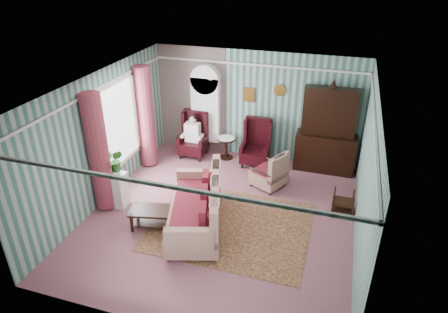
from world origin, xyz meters
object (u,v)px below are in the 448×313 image
(seated_woman, at_px, (193,136))
(coffee_table, at_px, (154,218))
(round_side_table, at_px, (226,148))
(nest_table, at_px, (343,202))
(dresser_hutch, at_px, (328,128))
(plant_stand, at_px, (114,189))
(floral_armchair, at_px, (269,170))
(sofa, at_px, (195,208))
(wingback_right, at_px, (256,144))
(wingback_left, at_px, (193,135))
(bookcase, at_px, (206,114))

(seated_woman, distance_m, coffee_table, 3.27)
(round_side_table, bearing_deg, nest_table, -28.20)
(dresser_hutch, distance_m, coffee_table, 4.78)
(nest_table, bearing_deg, plant_stand, -166.16)
(round_side_table, xyz_separation_m, coffee_table, (-0.50, -3.38, -0.09))
(dresser_hutch, bearing_deg, seated_woman, -175.59)
(seated_woman, xyz_separation_m, floral_armchair, (2.30, -0.95, -0.14))
(dresser_hutch, bearing_deg, sofa, -125.19)
(floral_armchair, bearing_deg, coffee_table, 166.37)
(plant_stand, xyz_separation_m, sofa, (2.00, -0.24, 0.07))
(plant_stand, bearing_deg, wingback_right, 47.16)
(plant_stand, height_order, coffee_table, plant_stand)
(dresser_hutch, height_order, seated_woman, dresser_hutch)
(dresser_hutch, bearing_deg, round_side_table, -177.36)
(nest_table, distance_m, sofa, 3.22)
(round_side_table, height_order, sofa, sofa)
(wingback_left, bearing_deg, dresser_hutch, 4.41)
(round_side_table, xyz_separation_m, floral_armchair, (1.40, -1.10, 0.15))
(dresser_hutch, height_order, floral_armchair, dresser_hutch)
(wingback_left, relative_size, coffee_table, 1.31)
(sofa, bearing_deg, coffee_table, 89.40)
(wingback_left, bearing_deg, sofa, -68.14)
(nest_table, xyz_separation_m, sofa, (-2.87, -1.44, 0.20))
(dresser_hutch, height_order, plant_stand, dresser_hutch)
(wingback_left, bearing_deg, bookcase, 57.34)
(round_side_table, relative_size, nest_table, 1.11)
(nest_table, bearing_deg, wingback_right, 146.25)
(sofa, distance_m, coffee_table, 0.88)
(sofa, bearing_deg, bookcase, -1.38)
(dresser_hutch, distance_m, seated_woman, 3.56)
(wingback_right, height_order, floral_armchair, wingback_right)
(bookcase, height_order, wingback_left, bookcase)
(sofa, xyz_separation_m, coffee_table, (-0.80, -0.24, -0.26))
(wingback_left, distance_m, wingback_right, 1.75)
(dresser_hutch, bearing_deg, plant_stand, -144.92)
(dresser_hutch, xyz_separation_m, seated_woman, (-3.50, -0.27, -0.59))
(round_side_table, bearing_deg, dresser_hutch, 2.64)
(round_side_table, relative_size, plant_stand, 0.75)
(bookcase, xyz_separation_m, round_side_table, (0.65, -0.24, -0.82))
(sofa, bearing_deg, plant_stand, 66.04)
(round_side_table, xyz_separation_m, nest_table, (3.17, -1.70, -0.03))
(nest_table, bearing_deg, seated_woman, 159.15)
(wingback_right, bearing_deg, nest_table, -33.75)
(bookcase, height_order, round_side_table, bookcase)
(seated_woman, xyz_separation_m, coffee_table, (0.40, -3.23, -0.38))
(bookcase, bearing_deg, round_side_table, -20.27)
(bookcase, distance_m, nest_table, 4.37)
(wingback_left, bearing_deg, nest_table, -20.85)
(dresser_hutch, bearing_deg, bookcase, 177.89)
(round_side_table, relative_size, floral_armchair, 0.66)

